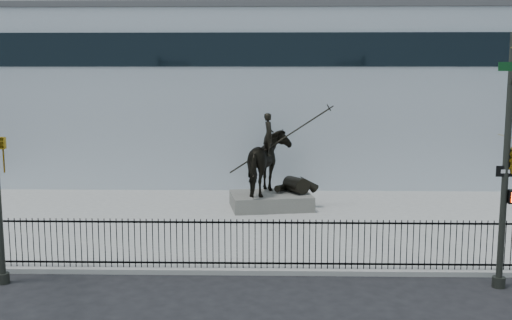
{
  "coord_description": "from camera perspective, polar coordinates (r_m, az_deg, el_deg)",
  "views": [
    {
      "loc": [
        0.57,
        -15.98,
        5.99
      ],
      "look_at": [
        0.08,
        6.0,
        2.72
      ],
      "focal_mm": 42.0,
      "sensor_mm": 36.0,
      "label": 1
    }
  ],
  "objects": [
    {
      "name": "ground",
      "position": [
        17.07,
        -0.74,
        -12.07
      ],
      "size": [
        120.0,
        120.0,
        0.0
      ],
      "primitive_type": "plane",
      "color": "black",
      "rests_on": "ground"
    },
    {
      "name": "equestrian_statue",
      "position": [
        25.49,
        1.58,
        -0.32
      ],
      "size": [
        4.25,
        2.99,
        3.64
      ],
      "rotation": [
        0.0,
        0.0,
        0.17
      ],
      "color": "black",
      "rests_on": "statue_plinth"
    },
    {
      "name": "statue_plinth",
      "position": [
        25.77,
        1.42,
        -3.91
      ],
      "size": [
        3.69,
        2.83,
        0.63
      ],
      "primitive_type": "cube",
      "rotation": [
        0.0,
        0.0,
        0.17
      ],
      "color": "#585651",
      "rests_on": "plaza"
    },
    {
      "name": "building",
      "position": [
        36.01,
        0.38,
        6.1
      ],
      "size": [
        44.0,
        14.0,
        9.0
      ],
      "primitive_type": "cube",
      "color": "silver",
      "rests_on": "ground"
    },
    {
      "name": "picket_fence",
      "position": [
        17.97,
        -0.6,
        -7.97
      ],
      "size": [
        22.1,
        0.1,
        1.5
      ],
      "color": "black",
      "rests_on": "plaza"
    },
    {
      "name": "plaza",
      "position": [
        23.73,
        -0.14,
        -5.96
      ],
      "size": [
        30.0,
        12.0,
        0.15
      ],
      "primitive_type": "cube",
      "color": "gray",
      "rests_on": "ground"
    }
  ]
}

